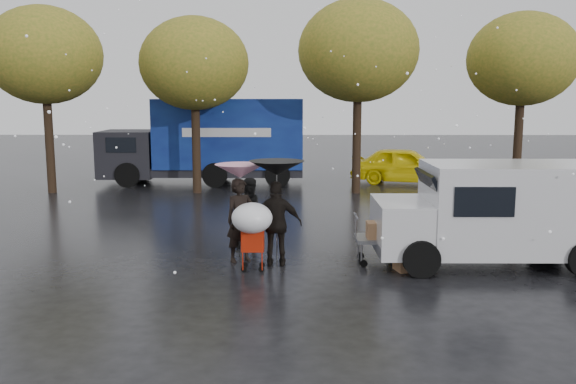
{
  "coord_description": "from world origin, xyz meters",
  "views": [
    {
      "loc": [
        0.09,
        -12.73,
        3.61
      ],
      "look_at": [
        -0.0,
        1.0,
        1.45
      ],
      "focal_mm": 38.0,
      "sensor_mm": 36.0,
      "label": 1
    }
  ],
  "objects_px": {
    "blue_truck": "(210,141)",
    "yellow_taxi": "(405,165)",
    "vendor_cart": "(394,231)",
    "person_black": "(277,224)",
    "shopping_cart": "(252,222)",
    "person_pink": "(241,220)",
    "white_van": "(498,212)"
  },
  "relations": [
    {
      "from": "white_van",
      "to": "person_pink",
      "type": "bearing_deg",
      "value": 177.74
    },
    {
      "from": "person_black",
      "to": "blue_truck",
      "type": "height_order",
      "value": "blue_truck"
    },
    {
      "from": "yellow_taxi",
      "to": "shopping_cart",
      "type": "bearing_deg",
      "value": 171.41
    },
    {
      "from": "blue_truck",
      "to": "yellow_taxi",
      "type": "bearing_deg",
      "value": 0.35
    },
    {
      "from": "shopping_cart",
      "to": "yellow_taxi",
      "type": "relative_size",
      "value": 0.33
    },
    {
      "from": "person_black",
      "to": "vendor_cart",
      "type": "height_order",
      "value": "person_black"
    },
    {
      "from": "person_pink",
      "to": "white_van",
      "type": "xyz_separation_m",
      "value": [
        5.54,
        -0.22,
        0.24
      ]
    },
    {
      "from": "vendor_cart",
      "to": "blue_truck",
      "type": "height_order",
      "value": "blue_truck"
    },
    {
      "from": "white_van",
      "to": "yellow_taxi",
      "type": "distance_m",
      "value": 12.45
    },
    {
      "from": "vendor_cart",
      "to": "person_pink",
      "type": "bearing_deg",
      "value": 177.38
    },
    {
      "from": "white_van",
      "to": "yellow_taxi",
      "type": "xyz_separation_m",
      "value": [
        0.31,
        12.44,
        -0.4
      ]
    },
    {
      "from": "person_black",
      "to": "shopping_cart",
      "type": "bearing_deg",
      "value": 46.07
    },
    {
      "from": "shopping_cart",
      "to": "person_pink",
      "type": "bearing_deg",
      "value": 110.29
    },
    {
      "from": "person_black",
      "to": "yellow_taxi",
      "type": "xyz_separation_m",
      "value": [
        5.04,
        12.54,
        -0.16
      ]
    },
    {
      "from": "person_black",
      "to": "vendor_cart",
      "type": "bearing_deg",
      "value": -176.03
    },
    {
      "from": "vendor_cart",
      "to": "white_van",
      "type": "relative_size",
      "value": 0.31
    },
    {
      "from": "white_van",
      "to": "yellow_taxi",
      "type": "bearing_deg",
      "value": 88.57
    },
    {
      "from": "person_pink",
      "to": "yellow_taxi",
      "type": "bearing_deg",
      "value": 33.96
    },
    {
      "from": "white_van",
      "to": "blue_truck",
      "type": "relative_size",
      "value": 0.59
    },
    {
      "from": "person_pink",
      "to": "yellow_taxi",
      "type": "height_order",
      "value": "person_pink"
    },
    {
      "from": "person_pink",
      "to": "blue_truck",
      "type": "height_order",
      "value": "blue_truck"
    },
    {
      "from": "person_pink",
      "to": "shopping_cart",
      "type": "distance_m",
      "value": 0.91
    },
    {
      "from": "blue_truck",
      "to": "yellow_taxi",
      "type": "relative_size",
      "value": 1.87
    },
    {
      "from": "blue_truck",
      "to": "person_black",
      "type": "bearing_deg",
      "value": -76.11
    },
    {
      "from": "person_pink",
      "to": "vendor_cart",
      "type": "height_order",
      "value": "person_pink"
    },
    {
      "from": "vendor_cart",
      "to": "shopping_cart",
      "type": "height_order",
      "value": "shopping_cart"
    },
    {
      "from": "person_pink",
      "to": "vendor_cart",
      "type": "xyz_separation_m",
      "value": [
        3.34,
        -0.15,
        -0.2
      ]
    },
    {
      "from": "blue_truck",
      "to": "vendor_cart",
      "type": "bearing_deg",
      "value": -65.44
    },
    {
      "from": "shopping_cart",
      "to": "white_van",
      "type": "distance_m",
      "value": 5.26
    },
    {
      "from": "vendor_cart",
      "to": "shopping_cart",
      "type": "bearing_deg",
      "value": -167.24
    },
    {
      "from": "person_pink",
      "to": "person_black",
      "type": "xyz_separation_m",
      "value": [
        0.8,
        -0.33,
        -0.0
      ]
    },
    {
      "from": "person_black",
      "to": "shopping_cart",
      "type": "xyz_separation_m",
      "value": [
        -0.49,
        -0.51,
        0.15
      ]
    }
  ]
}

